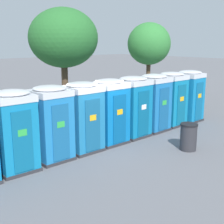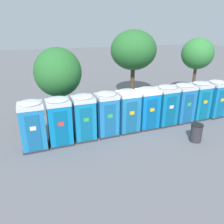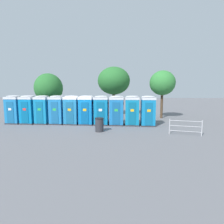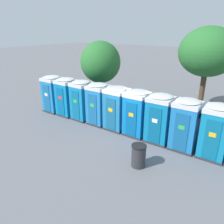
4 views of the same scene
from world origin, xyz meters
TOP-DOWN VIEW (x-y plane):
  - ground_plane at (0.00, 0.00)m, footprint 120.00×120.00m
  - portapotty_0 at (-5.94, -0.24)m, footprint 1.25×1.22m
  - portapotty_1 at (-4.62, -0.21)m, footprint 1.25×1.23m
  - portapotty_2 at (-3.30, -0.17)m, footprint 1.22×1.24m
  - portapotty_3 at (-1.98, -0.15)m, footprint 1.20×1.21m
  - portapotty_4 at (-0.66, -0.15)m, footprint 1.23×1.21m
  - portapotty_5 at (0.66, -0.15)m, footprint 1.25×1.23m
  - portapotty_6 at (1.98, -0.16)m, footprint 1.23×1.21m
  - portapotty_7 at (3.30, -0.17)m, footprint 1.23×1.21m
  - portapotty_8 at (4.62, -0.15)m, footprint 1.18×1.21m
  - street_tree_0 at (2.59, 5.70)m, footprint 3.78×3.78m
  - street_tree_1 at (-4.06, 2.82)m, footprint 2.91×2.91m
  - trash_can at (2.22, -2.75)m, footprint 0.64×0.64m

SIDE VIEW (x-z plane):
  - ground_plane at x=0.00m, z-range 0.00..0.00m
  - trash_can at x=2.22m, z-range 0.00..1.01m
  - portapotty_0 at x=-5.94m, z-range 0.01..2.55m
  - portapotty_6 at x=1.98m, z-range 0.01..2.55m
  - portapotty_1 at x=-4.62m, z-range 0.01..2.55m
  - portapotty_4 at x=-0.66m, z-range 0.01..2.55m
  - portapotty_7 at x=3.30m, z-range 0.01..2.55m
  - portapotty_5 at x=0.66m, z-range 0.01..2.55m
  - portapotty_3 at x=-1.98m, z-range 0.01..2.55m
  - portapotty_8 at x=4.62m, z-range 0.01..2.55m
  - portapotty_2 at x=-3.30m, z-range 0.01..2.55m
  - street_tree_1 at x=-4.06m, z-range 0.85..5.60m
  - street_tree_0 at x=2.59m, z-range 1.22..6.95m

